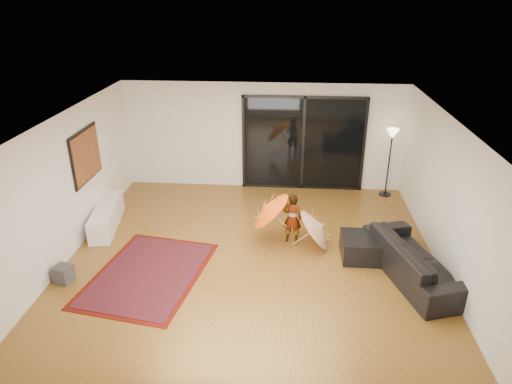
# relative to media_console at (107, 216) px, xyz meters

# --- Properties ---
(floor) EXTENTS (7.00, 7.00, 0.00)m
(floor) POSITION_rel_media_console_xyz_m (3.25, -1.05, -0.24)
(floor) COLOR #A5702D
(floor) RESTS_ON ground
(ceiling) EXTENTS (7.00, 7.00, 0.00)m
(ceiling) POSITION_rel_media_console_xyz_m (3.25, -1.05, 2.46)
(ceiling) COLOR white
(ceiling) RESTS_ON wall_back
(wall_back) EXTENTS (7.00, 0.00, 7.00)m
(wall_back) POSITION_rel_media_console_xyz_m (3.25, 2.45, 1.11)
(wall_back) COLOR silver
(wall_back) RESTS_ON floor
(wall_front) EXTENTS (7.00, 0.00, 7.00)m
(wall_front) POSITION_rel_media_console_xyz_m (3.25, -4.55, 1.11)
(wall_front) COLOR silver
(wall_front) RESTS_ON floor
(wall_left) EXTENTS (0.00, 7.00, 7.00)m
(wall_left) POSITION_rel_media_console_xyz_m (-0.25, -1.05, 1.11)
(wall_left) COLOR silver
(wall_left) RESTS_ON floor
(wall_right) EXTENTS (0.00, 7.00, 7.00)m
(wall_right) POSITION_rel_media_console_xyz_m (6.75, -1.05, 1.11)
(wall_right) COLOR silver
(wall_right) RESTS_ON floor
(sliding_door) EXTENTS (3.06, 0.07, 2.40)m
(sliding_door) POSITION_rel_media_console_xyz_m (4.25, 2.42, 0.96)
(sliding_door) COLOR black
(sliding_door) RESTS_ON wall_back
(painting) EXTENTS (0.04, 1.28, 1.08)m
(painting) POSITION_rel_media_console_xyz_m (-0.21, -0.05, 1.41)
(painting) COLOR black
(painting) RESTS_ON wall_left
(media_console) EXTENTS (0.70, 1.77, 0.48)m
(media_console) POSITION_rel_media_console_xyz_m (0.00, 0.00, 0.00)
(media_console) COLOR white
(media_console) RESTS_ON floor
(speaker) EXTENTS (0.33, 0.33, 0.32)m
(speaker) POSITION_rel_media_console_xyz_m (0.00, -2.07, -0.08)
(speaker) COLOR #424244
(speaker) RESTS_ON floor
(persian_rug) EXTENTS (2.24, 2.83, 0.02)m
(persian_rug) POSITION_rel_media_console_xyz_m (1.42, -1.74, -0.23)
(persian_rug) COLOR #550F07
(persian_rug) RESTS_ON floor
(sofa) EXTENTS (1.57, 2.53, 0.69)m
(sofa) POSITION_rel_media_console_xyz_m (6.20, -1.42, 0.11)
(sofa) COLOR black
(sofa) RESTS_ON floor
(ottoman) EXTENTS (0.77, 0.77, 0.44)m
(ottoman) POSITION_rel_media_console_xyz_m (5.35, -0.86, -0.02)
(ottoman) COLOR black
(ottoman) RESTS_ON floor
(floor_lamp) EXTENTS (0.29, 0.29, 1.71)m
(floor_lamp) POSITION_rel_media_console_xyz_m (6.35, 2.14, 1.11)
(floor_lamp) COLOR black
(floor_lamp) RESTS_ON floor
(child) EXTENTS (0.41, 0.29, 1.05)m
(child) POSITION_rel_media_console_xyz_m (4.01, -0.34, 0.29)
(child) COLOR #999999
(child) RESTS_ON floor
(parasol_orange) EXTENTS (0.79, 0.93, 0.91)m
(parasol_orange) POSITION_rel_media_console_xyz_m (3.46, -0.39, 0.50)
(parasol_orange) COLOR #FA570D
(parasol_orange) RESTS_ON child
(parasol_white) EXTENTS (0.73, 0.92, 0.97)m
(parasol_white) POSITION_rel_media_console_xyz_m (4.61, -0.49, 0.27)
(parasol_white) COLOR silver
(parasol_white) RESTS_ON floor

